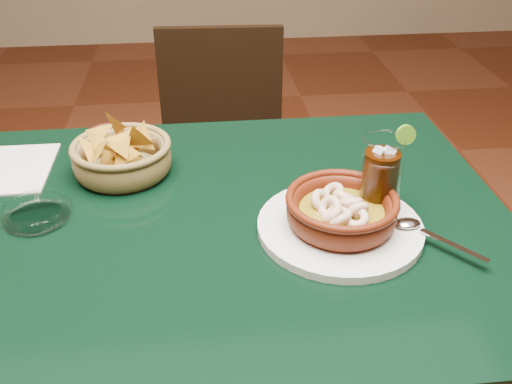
{
  "coord_description": "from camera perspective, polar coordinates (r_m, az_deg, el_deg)",
  "views": [
    {
      "loc": [
        0.05,
        -0.84,
        1.32
      ],
      "look_at": [
        0.14,
        -0.02,
        0.81
      ],
      "focal_mm": 40.0,
      "sensor_mm": 36.0,
      "label": 1
    }
  ],
  "objects": [
    {
      "name": "cola_drink",
      "position": [
        1.0,
        12.27,
        1.24
      ],
      "size": [
        0.15,
        0.15,
        0.18
      ],
      "color": "white",
      "rests_on": "dining_table"
    },
    {
      "name": "guacamole_ramekin",
      "position": [
        1.28,
        -14.57,
        5.19
      ],
      "size": [
        0.12,
        0.12,
        0.04
      ],
      "color": "#451407",
      "rests_on": "dining_table"
    },
    {
      "name": "glass_ashtray",
      "position": [
        1.07,
        -21.18,
        -1.95
      ],
      "size": [
        0.13,
        0.13,
        0.03
      ],
      "color": "white",
      "rests_on": "dining_table"
    },
    {
      "name": "dining_table",
      "position": [
        1.08,
        -7.6,
        -7.06
      ],
      "size": [
        1.2,
        0.8,
        0.75
      ],
      "color": "black",
      "rests_on": "ground"
    },
    {
      "name": "shrimp_plate",
      "position": [
        0.97,
        8.52,
        -2.25
      ],
      "size": [
        0.35,
        0.28,
        0.08
      ],
      "color": "silver",
      "rests_on": "dining_table"
    },
    {
      "name": "paper_menu",
      "position": [
        1.26,
        -23.16,
        2.15
      ],
      "size": [
        0.15,
        0.21,
        0.0
      ],
      "color": "beige",
      "rests_on": "dining_table"
    },
    {
      "name": "dining_chair",
      "position": [
        1.76,
        -3.3,
        3.0
      ],
      "size": [
        0.42,
        0.42,
        0.86
      ],
      "color": "black",
      "rests_on": "ground"
    },
    {
      "name": "chip_basket",
      "position": [
        1.16,
        -13.24,
        3.47
      ],
      "size": [
        0.23,
        0.23,
        0.14
      ],
      "color": "olive",
      "rests_on": "dining_table"
    }
  ]
}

